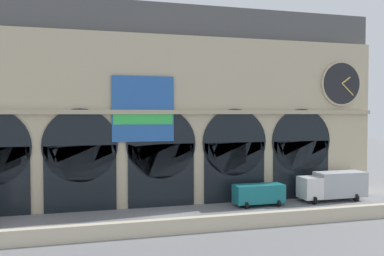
% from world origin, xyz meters
% --- Properties ---
extents(ground_plane, '(200.00, 200.00, 0.00)m').
position_xyz_m(ground_plane, '(0.00, 0.00, 0.00)').
color(ground_plane, slate).
extents(quay_parapet_wall, '(90.00, 0.70, 1.22)m').
position_xyz_m(quay_parapet_wall, '(0.00, -4.62, 0.61)').
color(quay_parapet_wall, beige).
rests_on(quay_parapet_wall, ground).
extents(station_building, '(49.35, 4.86, 20.91)m').
position_xyz_m(station_building, '(0.03, 7.21, 10.16)').
color(station_building, '#BCAD8C').
rests_on(station_building, ground).
extents(van_mideast, '(5.20, 2.48, 2.20)m').
position_xyz_m(van_mideast, '(9.76, 2.73, 1.25)').
color(van_mideast, '#19727A').
rests_on(van_mideast, ground).
extents(box_truck_east, '(7.50, 2.91, 3.12)m').
position_xyz_m(box_truck_east, '(18.62, 2.83, 1.70)').
color(box_truck_east, white).
rests_on(box_truck_east, ground).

